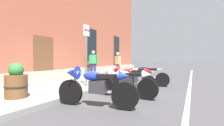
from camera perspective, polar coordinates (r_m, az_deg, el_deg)
ground_plane at (r=6.80m, az=-4.30°, el=-9.18°), size 140.00×140.00×0.00m
sidewalk at (r=7.64m, az=-14.23°, el=-7.53°), size 31.15×3.01×0.14m
lane_stripe at (r=5.93m, az=24.15°, el=-10.77°), size 31.15×0.12×0.01m
brick_pub_facade at (r=11.04m, az=-31.68°, el=16.06°), size 25.15×5.32×8.20m
motorcycle_blue_sport at (r=4.44m, az=-6.27°, el=-7.29°), size 0.62×2.21×1.05m
motorcycle_white_sport at (r=5.58m, az=3.70°, el=-5.81°), size 0.62×2.15×0.99m
motorcycle_red_sport at (r=6.80m, az=5.59°, el=-4.54°), size 0.64×1.99×0.99m
motorcycle_black_naked at (r=8.03m, az=10.96°, el=-4.18°), size 0.63×2.14×0.95m
pedestrian_striped_shirt at (r=11.01m, az=-6.30°, el=0.33°), size 0.41×0.61×1.65m
pedestrian_tan_coat at (r=11.02m, az=1.90°, el=0.01°), size 0.39×0.62×1.55m
parking_sign at (r=6.98m, az=-8.61°, el=5.57°), size 0.36×0.07×2.51m
barrel_planter at (r=5.53m, az=-29.38°, el=-5.80°), size 0.62×0.62×0.99m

